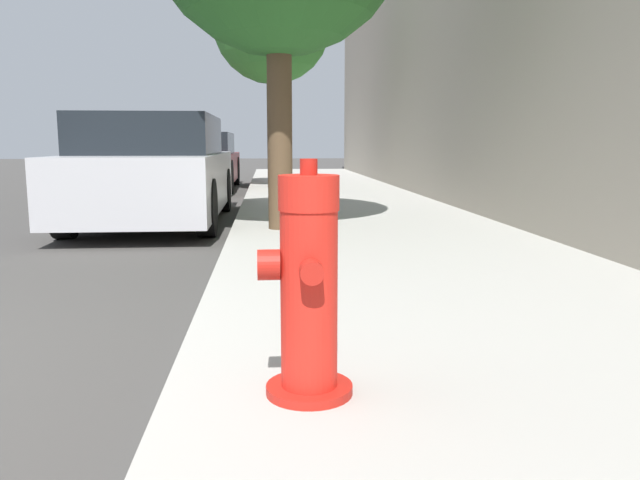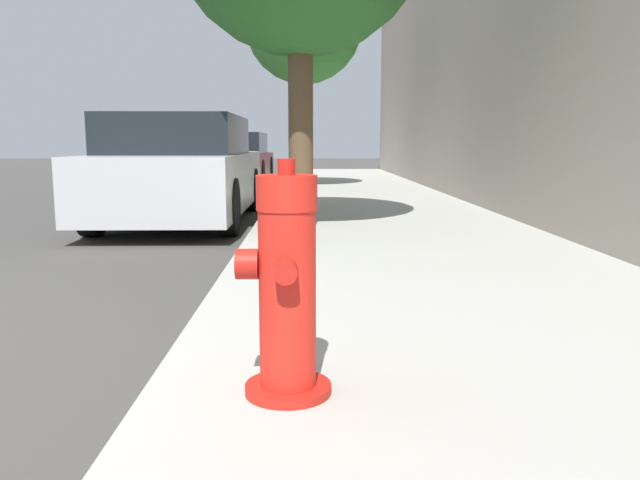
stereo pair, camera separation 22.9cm
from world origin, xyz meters
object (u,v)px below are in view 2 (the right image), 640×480
at_px(parked_car_mid, 230,161).
at_px(street_tree_far, 304,25).
at_px(fire_hydrant, 286,289).
at_px(parked_car_near, 182,171).

distance_m(parked_car_mid, street_tree_far, 3.50).
bearing_deg(fire_hydrant, parked_car_mid, 98.20).
xyz_separation_m(fire_hydrant, street_tree_far, (-0.03, 10.99, 2.90)).
distance_m(fire_hydrant, street_tree_far, 11.37).
bearing_deg(fire_hydrant, street_tree_far, 90.15).
xyz_separation_m(parked_car_near, parked_car_mid, (-0.14, 6.08, -0.05)).
bearing_deg(fire_hydrant, parked_car_near, 104.77).
xyz_separation_m(parked_car_near, street_tree_far, (1.59, 4.86, 2.74)).
bearing_deg(parked_car_mid, fire_hydrant, -81.80).
bearing_deg(parked_car_near, parked_car_mid, 91.33).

